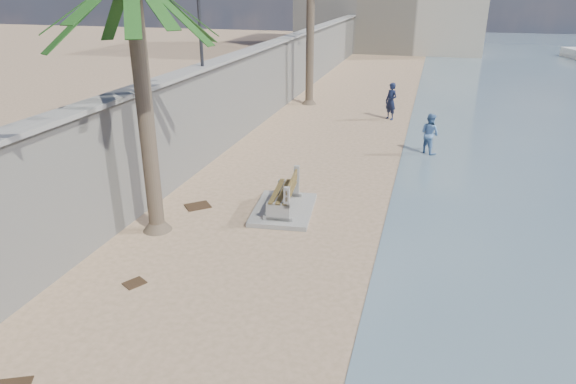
{
  "coord_description": "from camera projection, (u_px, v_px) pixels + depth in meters",
  "views": [
    {
      "loc": [
        2.94,
        -5.19,
        6.34
      ],
      "look_at": [
        -0.5,
        7.0,
        1.2
      ],
      "focal_mm": 32.0,
      "sensor_mm": 36.0,
      "label": 1
    }
  ],
  "objects": [
    {
      "name": "person_b",
      "position": [
        430.0,
        131.0,
        20.4
      ],
      "size": [
        1.1,
        1.08,
        1.8
      ],
      "primitive_type": "imported",
      "rotation": [
        0.0,
        0.0,
        2.44
      ],
      "color": "#5379AB",
      "rests_on": "ground_plane"
    },
    {
      "name": "person_a",
      "position": [
        391.0,
        99.0,
        25.53
      ],
      "size": [
        0.91,
        0.88,
        2.1
      ],
      "primitive_type": "imported",
      "rotation": [
        0.0,
        0.0,
        -0.69
      ],
      "color": "#131B36",
      "rests_on": "ground_plane"
    },
    {
      "name": "debris_d",
      "position": [
        135.0,
        283.0,
        11.69
      ],
      "size": [
        0.55,
        0.58,
        0.03
      ],
      "primitive_type": "cube",
      "rotation": [
        0.0,
        0.0,
        1.04
      ],
      "color": "#382616",
      "rests_on": "ground_plane"
    },
    {
      "name": "seawall",
      "position": [
        269.0,
        81.0,
        26.23
      ],
      "size": [
        0.45,
        70.0,
        3.5
      ],
      "primitive_type": "cube",
      "color": "gray",
      "rests_on": "ground_plane"
    },
    {
      "name": "debris_c",
      "position": [
        198.0,
        206.0,
        15.76
      ],
      "size": [
        0.93,
        0.92,
        0.03
      ],
      "primitive_type": "cube",
      "rotation": [
        0.0,
        0.0,
        0.73
      ],
      "color": "#382616",
      "rests_on": "ground_plane"
    },
    {
      "name": "bench_far",
      "position": [
        284.0,
        197.0,
        15.24
      ],
      "size": [
        1.97,
        2.68,
        1.05
      ],
      "color": "gray",
      "rests_on": "ground_plane"
    },
    {
      "name": "wall_cap",
      "position": [
        268.0,
        44.0,
        25.56
      ],
      "size": [
        0.8,
        70.0,
        0.12
      ],
      "primitive_type": "cube",
      "color": "gray",
      "rests_on": "seawall"
    }
  ]
}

